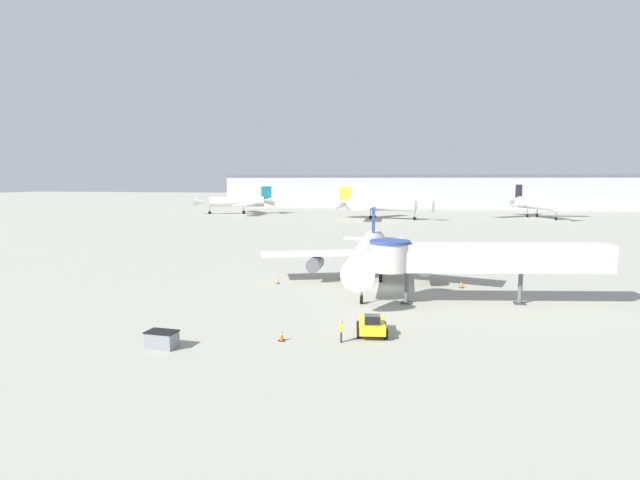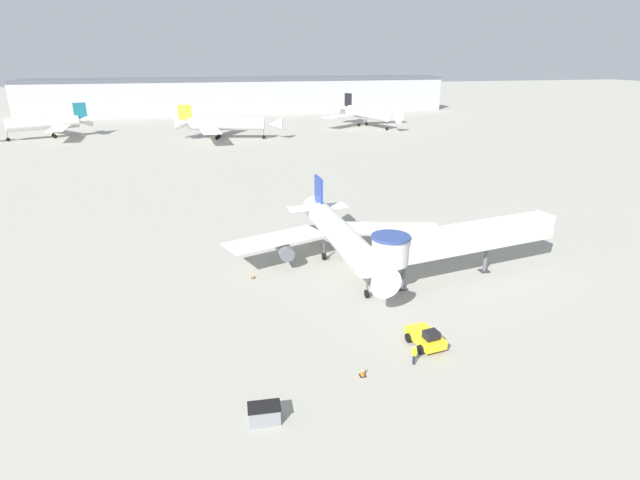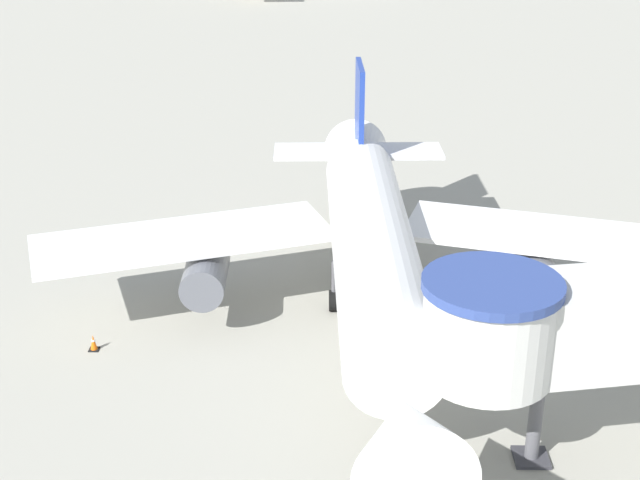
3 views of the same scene
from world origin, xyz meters
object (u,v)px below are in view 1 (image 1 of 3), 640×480
(ground_crew_marshaller, at_px, (341,330))
(background_jet_black_tail, at_px, (536,203))
(main_airplane, at_px, (369,254))
(traffic_cone_starboard_wing, at_px, (461,284))
(background_jet_teal_tail, at_px, (239,202))
(jet_bridge, at_px, (474,257))
(traffic_cone_apron_front, at_px, (282,336))
(traffic_cone_port_wing, at_px, (278,281))
(pushback_tug_yellow, at_px, (372,325))
(background_jet_gold_tail, at_px, (379,205))
(service_container_gray, at_px, (162,339))

(ground_crew_marshaller, xyz_separation_m, background_jet_black_tail, (41.95, 138.98, 3.72))
(main_airplane, bearing_deg, ground_crew_marshaller, -91.38)
(traffic_cone_starboard_wing, distance_m, background_jet_teal_tail, 135.01)
(jet_bridge, xyz_separation_m, traffic_cone_apron_front, (-15.66, -15.32, -4.34))
(ground_crew_marshaller, bearing_deg, main_airplane, 166.54)
(traffic_cone_starboard_wing, bearing_deg, main_airplane, -178.69)
(background_jet_black_tail, bearing_deg, traffic_cone_apron_front, -128.96)
(traffic_cone_port_wing, bearing_deg, traffic_cone_apron_front, -72.49)
(pushback_tug_yellow, bearing_deg, traffic_cone_starboard_wing, 58.88)
(background_jet_gold_tail, bearing_deg, main_airplane, -161.36)
(service_container_gray, height_order, ground_crew_marshaller, ground_crew_marshaller)
(ground_crew_marshaller, relative_size, background_jet_teal_tail, 0.06)
(pushback_tug_yellow, xyz_separation_m, traffic_cone_starboard_wing, (8.35, 19.89, -0.44))
(main_airplane, bearing_deg, traffic_cone_apron_front, -102.98)
(traffic_cone_starboard_wing, relative_size, background_jet_gold_tail, 0.02)
(background_jet_teal_tail, bearing_deg, service_container_gray, -2.45)
(service_container_gray, bearing_deg, background_jet_teal_tail, 108.91)
(service_container_gray, height_order, background_jet_black_tail, background_jet_black_tail)
(pushback_tug_yellow, relative_size, background_jet_gold_tail, 0.12)
(service_container_gray, relative_size, ground_crew_marshaller, 1.34)
(jet_bridge, relative_size, traffic_cone_starboard_wing, 29.65)
(ground_crew_marshaller, distance_m, background_jet_gold_tail, 123.08)
(background_jet_black_tail, bearing_deg, main_airplane, -130.39)
(background_jet_teal_tail, bearing_deg, traffic_cone_starboard_wing, 10.66)
(traffic_cone_starboard_wing, relative_size, background_jet_black_tail, 0.02)
(main_airplane, relative_size, pushback_tug_yellow, 7.08)
(jet_bridge, height_order, background_jet_teal_tail, background_jet_teal_tail)
(pushback_tug_yellow, bearing_deg, traffic_cone_port_wing, 118.45)
(background_jet_black_tail, bearing_deg, background_jet_teal_tail, 160.79)
(service_container_gray, bearing_deg, ground_crew_marshaller, 17.08)
(jet_bridge, bearing_deg, background_jet_teal_tail, 110.21)
(jet_bridge, bearing_deg, main_airplane, 137.29)
(traffic_cone_starboard_wing, bearing_deg, service_container_gray, -131.74)
(main_airplane, distance_m, ground_crew_marshaller, 22.15)
(traffic_cone_port_wing, distance_m, background_jet_gold_tail, 102.86)
(jet_bridge, relative_size, service_container_gray, 10.08)
(traffic_cone_port_wing, bearing_deg, background_jet_gold_tail, 88.50)
(traffic_cone_starboard_wing, relative_size, background_jet_teal_tail, 0.03)
(service_container_gray, height_order, traffic_cone_starboard_wing, service_container_gray)
(traffic_cone_port_wing, bearing_deg, background_jet_black_tail, 65.97)
(pushback_tug_yellow, distance_m, background_jet_black_tail, 142.38)
(background_jet_black_tail, bearing_deg, service_container_gray, -131.50)
(traffic_cone_apron_front, xyz_separation_m, traffic_cone_port_wing, (-6.49, 20.56, -0.10))
(traffic_cone_apron_front, bearing_deg, service_container_gray, -157.70)
(pushback_tug_yellow, bearing_deg, jet_bridge, 45.90)
(traffic_cone_starboard_wing, xyz_separation_m, background_jet_black_tail, (31.48, 116.75, 4.35))
(pushback_tug_yellow, xyz_separation_m, traffic_cone_port_wing, (-13.22, 17.66, -0.52))
(jet_bridge, height_order, background_jet_gold_tail, background_jet_gold_tail)
(jet_bridge, relative_size, background_jet_gold_tail, 0.72)
(traffic_cone_port_wing, bearing_deg, traffic_cone_starboard_wing, 5.89)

